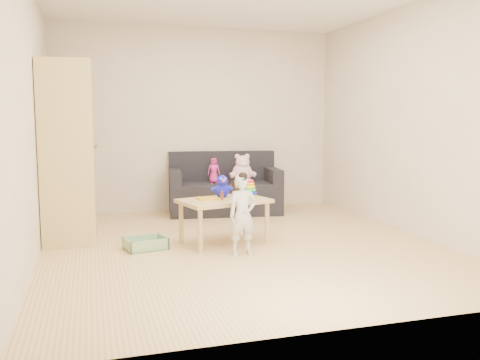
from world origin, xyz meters
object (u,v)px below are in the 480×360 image
object	(u,v)px
sofa	(225,198)
play_table	(224,221)
toddler	(243,216)
wardrobe	(68,152)

from	to	relation	value
sofa	play_table	bearing A→B (deg)	-97.46
sofa	toddler	world-z (taller)	toddler
sofa	play_table	world-z (taller)	play_table
play_table	toddler	size ratio (longest dim) A/B	1.18
wardrobe	play_table	bearing A→B (deg)	-25.80
wardrobe	toddler	xyz separation A→B (m)	(1.62, -1.24, -0.57)
wardrobe	toddler	world-z (taller)	wardrobe
play_table	toddler	bearing A→B (deg)	-83.00
sofa	wardrobe	bearing A→B (deg)	-147.36
wardrobe	sofa	world-z (taller)	wardrobe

